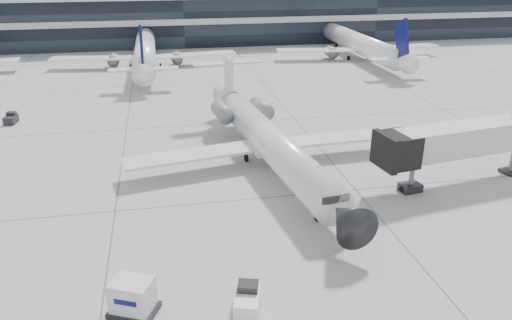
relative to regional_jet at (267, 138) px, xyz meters
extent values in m
plane|color=gray|center=(-3.71, -6.97, -2.65)|extent=(220.00, 220.00, 0.00)
cube|color=black|center=(-3.71, 75.03, 2.35)|extent=(170.00, 22.00, 10.00)
cylinder|color=silver|center=(0.12, -0.97, -0.08)|extent=(6.24, 26.95, 3.01)
cone|color=black|center=(1.93, -15.81, -0.08)|extent=(3.37, 3.47, 3.01)
cone|color=silver|center=(-1.72, 14.10, 0.25)|extent=(3.27, 3.89, 2.86)
cube|color=silver|center=(-7.22, -0.74, -0.86)|extent=(12.60, 5.18, 0.25)
cube|color=silver|center=(7.18, 1.02, -0.86)|extent=(12.41, 3.53, 0.25)
cylinder|color=slate|center=(-3.21, 7.85, 0.36)|extent=(2.12, 3.97, 1.67)
cylinder|color=slate|center=(1.22, 8.39, 0.36)|extent=(2.12, 3.97, 1.67)
cube|color=silver|center=(-1.64, 13.43, 2.60)|extent=(0.66, 2.92, 5.02)
cube|color=silver|center=(-1.69, 13.88, 4.38)|extent=(8.19, 2.75, 0.18)
cylinder|color=black|center=(1.40, -11.49, -2.34)|extent=(0.28, 0.64, 0.62)
cylinder|color=black|center=(-1.81, 1.05, -2.29)|extent=(0.35, 0.74, 0.71)
cylinder|color=black|center=(1.51, 1.45, -2.29)|extent=(0.35, 0.74, 0.71)
cube|color=#B5B8BA|center=(15.95, -7.24, 1.46)|extent=(13.63, 4.70, 2.48)
cube|color=black|center=(9.15, -8.30, 1.36)|extent=(2.92, 3.40, 2.68)
cylinder|color=slate|center=(10.76, -8.05, -1.31)|extent=(0.42, 0.42, 2.68)
cube|color=black|center=(10.76, -8.05, -2.31)|extent=(1.90, 1.59, 0.67)
cube|color=white|center=(-5.57, -20.52, -2.07)|extent=(1.93, 2.58, 0.94)
cube|color=black|center=(-5.43, -20.02, -1.45)|extent=(1.36, 1.22, 0.52)
cylinder|color=black|center=(-5.90, -19.56, -2.42)|extent=(0.31, 0.49, 0.46)
cylinder|color=black|center=(-4.79, -19.88, -2.42)|extent=(0.31, 0.49, 0.46)
cylinder|color=black|center=(-6.35, -21.17, -2.42)|extent=(0.31, 0.49, 0.46)
cylinder|color=black|center=(-5.25, -21.48, -2.42)|extent=(0.31, 0.49, 0.46)
cube|color=black|center=(-11.87, -19.53, -2.45)|extent=(3.11, 2.79, 0.31)
cube|color=white|center=(-11.87, -19.53, -1.41)|extent=(2.71, 2.44, 1.78)
cone|color=#FF5E0D|center=(-3.50, 4.49, -2.33)|extent=(0.41, 0.41, 0.64)
cube|color=#FF5E0D|center=(-3.50, 4.49, -2.63)|extent=(0.49, 0.49, 0.03)
cube|color=black|center=(-27.22, 17.94, -2.15)|extent=(1.38, 2.11, 0.82)
cube|color=black|center=(-27.18, 18.39, -1.60)|extent=(1.08, 0.92, 0.45)
cylinder|color=black|center=(-27.65, 18.72, -2.45)|extent=(0.20, 0.41, 0.40)
cylinder|color=black|center=(-26.65, 18.61, -2.45)|extent=(0.20, 0.41, 0.40)
cylinder|color=black|center=(-27.80, 17.27, -2.45)|extent=(0.20, 0.41, 0.40)
cylinder|color=black|center=(-26.80, 17.17, -2.45)|extent=(0.20, 0.41, 0.40)
camera|label=1|loc=(-9.48, -43.06, 16.15)|focal=35.00mm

